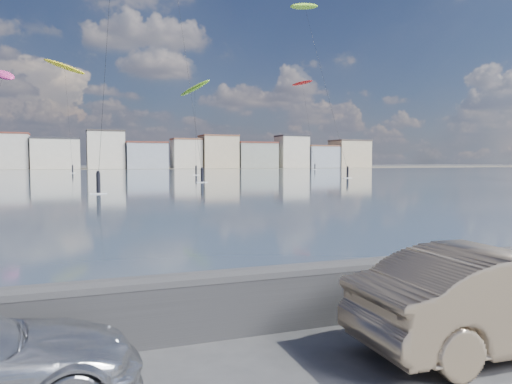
# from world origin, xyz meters

# --- Properties ---
(bay_water) EXTENTS (500.00, 177.00, 0.00)m
(bay_water) POSITION_xyz_m (0.00, 91.50, 0.01)
(bay_water) COLOR #374A5A
(bay_water) RESTS_ON ground
(far_shore_strip) EXTENTS (500.00, 60.00, 0.00)m
(far_shore_strip) POSITION_xyz_m (0.00, 200.00, 0.01)
(far_shore_strip) COLOR #4C473D
(far_shore_strip) RESTS_ON ground
(seawall) EXTENTS (400.00, 0.36, 1.08)m
(seawall) POSITION_xyz_m (0.00, 2.70, 0.58)
(seawall) COLOR #28282B
(seawall) RESTS_ON ground
(far_buildings) EXTENTS (240.79, 13.26, 14.60)m
(far_buildings) POSITION_xyz_m (1.31, 186.00, 6.03)
(far_buildings) COLOR beige
(far_buildings) RESTS_ON ground
(car_champagne) EXTENTS (4.67, 1.77, 1.52)m
(car_champagne) POSITION_xyz_m (3.67, 0.74, 0.76)
(car_champagne) COLOR tan
(car_champagne) RESTS_ON ground
(kitesurfer_1) EXTENTS (7.63, 16.89, 20.88)m
(kitesurfer_1) POSITION_xyz_m (-12.97, 98.89, 18.55)
(kitesurfer_1) COLOR #E5338C
(kitesurfer_1) RESTS_ON ground
(kitesurfer_2) EXTENTS (6.66, 19.73, 31.98)m
(kitesurfer_2) POSITION_xyz_m (77.57, 158.91, 30.45)
(kitesurfer_2) COLOR red
(kitesurfer_2) RESTS_ON ground
(kitesurfer_8) EXTENTS (7.23, 18.56, 21.38)m
(kitesurfer_8) POSITION_xyz_m (24.75, 105.36, 18.96)
(kitesurfer_8) COLOR #8CD826
(kitesurfer_8) RESTS_ON ground
(kitesurfer_9) EXTENTS (9.84, 20.23, 33.95)m
(kitesurfer_9) POSITION_xyz_m (40.66, 82.43, 31.93)
(kitesurfer_9) COLOR #8CD826
(kitesurfer_9) RESTS_ON ground
(kitesurfer_13) EXTENTS (10.67, 16.39, 29.26)m
(kitesurfer_13) POSITION_xyz_m (-2.38, 132.77, 26.61)
(kitesurfer_13) COLOR yellow
(kitesurfer_13) RESTS_ON ground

